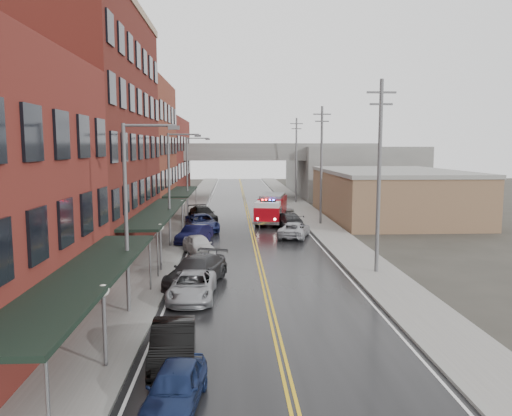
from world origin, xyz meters
name	(u,v)px	position (x,y,z in m)	size (l,w,h in m)	color
ground	(290,392)	(0.00, 0.00, 0.00)	(220.00, 220.00, 0.00)	#2D2B26
road	(252,234)	(0.00, 30.00, 0.01)	(11.00, 160.00, 0.02)	black
sidewalk_left	(173,233)	(-7.30, 30.00, 0.07)	(3.00, 160.00, 0.15)	slate
sidewalk_right	(331,232)	(7.30, 30.00, 0.07)	(3.00, 160.00, 0.15)	slate
curb_left	(191,233)	(-5.65, 30.00, 0.07)	(0.30, 160.00, 0.15)	gray
curb_right	(313,232)	(5.65, 30.00, 0.07)	(0.30, 160.00, 0.15)	gray
brick_building_b	(79,133)	(-13.30, 23.00, 9.00)	(9.00, 20.00, 18.00)	#4E1B14
brick_building_c	(128,151)	(-13.30, 40.50, 7.50)	(9.00, 15.00, 15.00)	maroon
brick_building_far	(153,161)	(-13.30, 58.00, 6.00)	(9.00, 20.00, 12.00)	maroon
tan_building	(390,195)	(16.00, 40.00, 2.50)	(14.00, 22.00, 5.00)	#886349
right_far_block	(347,170)	(18.00, 70.00, 4.00)	(18.00, 30.00, 8.00)	slate
awning_0	(88,274)	(-7.49, 4.00, 2.99)	(2.60, 16.00, 3.09)	black
awning_1	(159,212)	(-7.49, 23.00, 2.99)	(2.60, 18.00, 3.09)	black
awning_2	(182,192)	(-7.49, 40.50, 2.99)	(2.60, 13.00, 3.09)	black
globe_lamp_0	(104,307)	(-6.40, 2.00, 2.31)	(0.44, 0.44, 3.12)	#59595B
globe_lamp_1	(160,236)	(-6.40, 16.00, 2.31)	(0.44, 0.44, 3.12)	#59595B
globe_lamp_2	(182,209)	(-6.40, 30.00, 2.31)	(0.44, 0.44, 3.12)	#59595B
street_lamp_0	(131,206)	(-6.55, 8.00, 5.19)	(2.64, 0.22, 9.00)	#59595B
street_lamp_1	(172,182)	(-6.55, 24.00, 5.19)	(2.64, 0.22, 9.00)	#59595B
street_lamp_2	(189,172)	(-6.55, 40.00, 5.19)	(2.64, 0.22, 9.00)	#59595B
utility_pole_0	(379,173)	(7.20, 15.00, 6.31)	(1.80, 0.24, 12.00)	#59595B
utility_pole_1	(321,163)	(7.20, 35.00, 6.31)	(1.80, 0.24, 12.00)	#59595B
utility_pole_2	(296,159)	(7.20, 55.00, 6.31)	(1.80, 0.24, 12.00)	#59595B
overpass	(244,160)	(0.00, 62.00, 5.99)	(40.00, 10.00, 7.50)	slate
fire_truck	(271,208)	(2.25, 36.64, 1.58)	(4.44, 8.32, 2.91)	#A30711
parked_car_left_0	(175,387)	(-3.60, -0.80, 0.66)	(1.57, 3.90, 1.33)	#131F47
parked_car_left_1	(173,344)	(-4.02, 2.35, 0.75)	(1.58, 4.52, 1.49)	black
parked_car_left_2	(192,286)	(-3.96, 10.20, 0.70)	(2.31, 5.01, 1.39)	#95989D
parked_car_left_3	(196,270)	(-3.94, 13.05, 0.82)	(2.30, 5.65, 1.64)	#28282B
parked_car_left_4	(199,245)	(-4.34, 21.20, 0.72)	(1.71, 4.24, 1.45)	silver
parked_car_left_5	(194,234)	(-5.00, 25.60, 0.75)	(1.59, 4.56, 1.50)	black
parked_car_left_6	(202,223)	(-4.76, 31.63, 0.81)	(2.67, 5.80, 1.61)	#111843
parked_car_left_7	(203,214)	(-5.00, 37.42, 0.82)	(2.31, 5.68, 1.65)	black
parked_car_right_0	(294,230)	(3.60, 27.88, 0.69)	(2.30, 4.99, 1.39)	#ABADB3
parked_car_right_1	(288,220)	(3.69, 33.68, 0.74)	(2.08, 5.12, 1.49)	#2A2B2D
parked_car_right_2	(281,209)	(3.79, 41.80, 0.77)	(1.83, 4.54, 1.55)	beige
parked_car_right_3	(277,204)	(3.92, 47.80, 0.68)	(1.44, 4.12, 1.36)	black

